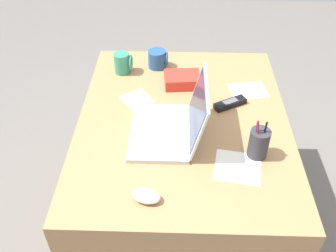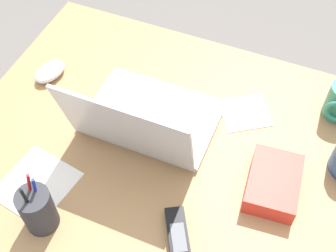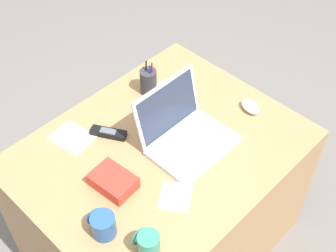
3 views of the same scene
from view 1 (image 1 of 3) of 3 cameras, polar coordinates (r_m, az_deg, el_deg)
name	(u,v)px [view 1 (image 1 of 3)]	position (r m, az deg, el deg)	size (l,w,h in m)	color
ground_plane	(180,220)	(2.15, 1.78, -13.83)	(6.00, 6.00, 0.00)	slate
desk	(181,176)	(1.87, 2.01, -7.44)	(1.12, 0.89, 0.72)	#A87C4F
laptop	(172,125)	(1.51, 0.57, 0.20)	(0.34, 0.30, 0.24)	silver
computer_mouse	(146,196)	(1.30, -3.29, -10.39)	(0.06, 0.10, 0.04)	white
coffee_mug_white	(158,59)	(1.93, -1.57, 9.97)	(0.09, 0.10, 0.09)	#26518C
coffee_mug_tall	(123,63)	(1.89, -6.76, 9.34)	(0.08, 0.09, 0.10)	#338C6B
cordless_phone	(230,103)	(1.70, 9.25, 3.35)	(0.11, 0.15, 0.03)	black
pen_holder	(259,143)	(1.45, 13.38, -2.52)	(0.08, 0.08, 0.17)	#333338
snack_bag	(182,80)	(1.80, 2.15, 6.91)	(0.12, 0.16, 0.05)	red
paper_note_near_laptop	(248,91)	(1.81, 11.91, 5.17)	(0.13, 0.16, 0.00)	white
paper_note_left	(137,99)	(1.73, -4.62, 3.97)	(0.13, 0.11, 0.00)	white
paper_note_right	(238,167)	(1.43, 10.38, -6.06)	(0.16, 0.17, 0.00)	white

